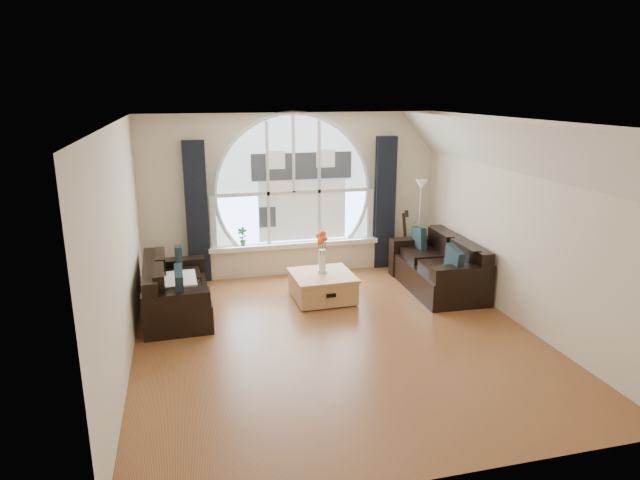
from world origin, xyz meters
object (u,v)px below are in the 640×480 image
at_px(coffee_chest, 322,285).
at_px(vase_flowers, 322,247).
at_px(sofa_left, 176,287).
at_px(sofa_right, 437,265).
at_px(guitar, 403,238).
at_px(floor_lamp, 419,226).
at_px(potted_plant, 242,236).

relative_size(coffee_chest, vase_flowers, 1.28).
distance_m(sofa_left, vase_flowers, 2.18).
xyz_separation_m(sofa_right, coffee_chest, (-1.86, 0.01, -0.18)).
bearing_deg(guitar, floor_lamp, -63.00).
height_order(coffee_chest, floor_lamp, floor_lamp).
bearing_deg(vase_flowers, sofa_right, -3.47).
bearing_deg(potted_plant, coffee_chest, -51.83).
bearing_deg(potted_plant, sofa_left, -128.49).
xyz_separation_m(vase_flowers, guitar, (1.74, 1.06, -0.26)).
height_order(coffee_chest, guitar, guitar).
distance_m(sofa_left, potted_plant, 1.76).
bearing_deg(potted_plant, floor_lamp, -7.84).
xyz_separation_m(sofa_left, sofa_right, (3.97, 0.03, 0.00)).
height_order(sofa_left, sofa_right, sofa_right).
distance_m(sofa_left, guitar, 4.06).
relative_size(vase_flowers, floor_lamp, 0.44).
distance_m(coffee_chest, vase_flowers, 0.58).
bearing_deg(guitar, potted_plant, 167.67).
bearing_deg(guitar, sofa_left, -171.87).
height_order(sofa_left, vase_flowers, vase_flowers).
relative_size(sofa_right, vase_flowers, 2.61).
relative_size(sofa_left, vase_flowers, 2.43).
height_order(sofa_right, coffee_chest, sofa_right).
xyz_separation_m(sofa_right, guitar, (-0.10, 1.17, 0.13)).
xyz_separation_m(sofa_left, potted_plant, (1.08, 1.36, 0.31)).
bearing_deg(potted_plant, vase_flowers, -49.09).
bearing_deg(floor_lamp, sofa_right, -95.30).
distance_m(sofa_right, floor_lamp, 1.01).
bearing_deg(vase_flowers, floor_lamp, 22.83).
bearing_deg(floor_lamp, coffee_chest, -154.98).
height_order(floor_lamp, guitar, floor_lamp).
height_order(guitar, potted_plant, guitar).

